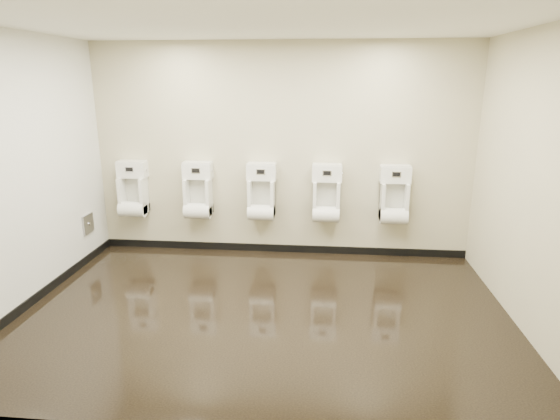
{
  "coord_description": "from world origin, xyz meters",
  "views": [
    {
      "loc": [
        0.58,
        -4.36,
        2.33
      ],
      "look_at": [
        0.11,
        0.55,
        0.94
      ],
      "focal_mm": 30.0,
      "sensor_mm": 36.0,
      "label": 1
    }
  ],
  "objects_px": {
    "urinal_2": "(261,196)",
    "access_panel": "(88,224)",
    "urinal_1": "(198,195)",
    "urinal_4": "(394,199)",
    "urinal_0": "(133,193)",
    "urinal_3": "(326,198)"
  },
  "relations": [
    {
      "from": "urinal_3",
      "to": "urinal_4",
      "type": "height_order",
      "value": "same"
    },
    {
      "from": "urinal_1",
      "to": "urinal_2",
      "type": "relative_size",
      "value": 1.0
    },
    {
      "from": "urinal_0",
      "to": "urinal_2",
      "type": "height_order",
      "value": "same"
    },
    {
      "from": "urinal_2",
      "to": "urinal_4",
      "type": "distance_m",
      "value": 1.74
    },
    {
      "from": "urinal_0",
      "to": "urinal_4",
      "type": "xyz_separation_m",
      "value": [
        3.51,
        0.0,
        0.0
      ]
    },
    {
      "from": "urinal_4",
      "to": "access_panel",
      "type": "bearing_deg",
      "value": -173.99
    },
    {
      "from": "urinal_3",
      "to": "urinal_4",
      "type": "distance_m",
      "value": 0.88
    },
    {
      "from": "urinal_0",
      "to": "urinal_1",
      "type": "xyz_separation_m",
      "value": [
        0.91,
        0.0,
        0.0
      ]
    },
    {
      "from": "urinal_2",
      "to": "access_panel",
      "type": "bearing_deg",
      "value": -169.41
    },
    {
      "from": "access_panel",
      "to": "urinal_3",
      "type": "bearing_deg",
      "value": 7.69
    },
    {
      "from": "access_panel",
      "to": "urinal_1",
      "type": "xyz_separation_m",
      "value": [
        1.37,
        0.42,
        0.32
      ]
    },
    {
      "from": "urinal_4",
      "to": "urinal_0",
      "type": "bearing_deg",
      "value": 180.0
    },
    {
      "from": "urinal_1",
      "to": "urinal_4",
      "type": "bearing_deg",
      "value": 0.0
    },
    {
      "from": "urinal_0",
      "to": "urinal_3",
      "type": "height_order",
      "value": "same"
    },
    {
      "from": "access_panel",
      "to": "urinal_0",
      "type": "xyz_separation_m",
      "value": [
        0.47,
        0.42,
        0.32
      ]
    },
    {
      "from": "urinal_3",
      "to": "urinal_4",
      "type": "xyz_separation_m",
      "value": [
        0.88,
        0.0,
        0.0
      ]
    },
    {
      "from": "urinal_1",
      "to": "urinal_4",
      "type": "height_order",
      "value": "same"
    },
    {
      "from": "urinal_0",
      "to": "urinal_2",
      "type": "xyz_separation_m",
      "value": [
        1.77,
        0.0,
        0.0
      ]
    },
    {
      "from": "urinal_2",
      "to": "urinal_4",
      "type": "height_order",
      "value": "same"
    },
    {
      "from": "access_panel",
      "to": "urinal_0",
      "type": "distance_m",
      "value": 0.71
    },
    {
      "from": "access_panel",
      "to": "urinal_2",
      "type": "xyz_separation_m",
      "value": [
        2.24,
        0.42,
        0.32
      ]
    },
    {
      "from": "urinal_4",
      "to": "urinal_1",
      "type": "bearing_deg",
      "value": 180.0
    }
  ]
}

